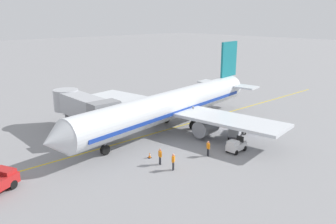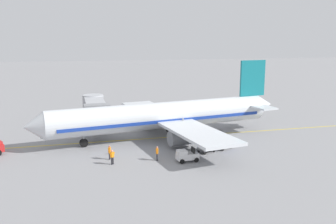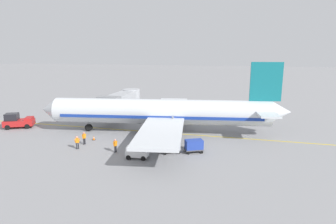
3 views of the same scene
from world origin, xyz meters
name	(u,v)px [view 1 (image 1 of 3)]	position (x,y,z in m)	size (l,w,h in m)	color
ground_plane	(161,131)	(0.00, 0.00, 0.00)	(400.00, 400.00, 0.00)	gray
gate_lead_in_line	(161,131)	(0.00, 0.00, 0.00)	(0.24, 80.00, 0.01)	gold
parked_airliner	(171,106)	(-0.11, -1.71, 3.19)	(30.44, 37.27, 10.63)	silver
jet_bridge	(83,106)	(6.37, 7.57, 3.45)	(12.33, 3.50, 4.98)	#A8AAAF
baggage_tug_lead	(236,146)	(-10.85, -1.55, 0.71)	(1.45, 2.58, 1.62)	silver
baggage_cart_front	(235,131)	(-8.07, -4.99, 0.95)	(2.12, 2.91, 1.58)	#4C4C51
baggage_cart_second_in_train	(243,125)	(-7.25, -7.66, 0.95)	(2.12, 2.91, 1.58)	#4C4C51
ground_crew_wing_walker	(160,156)	(-7.83, 6.89, 0.95)	(0.71, 0.36, 1.69)	#232328
ground_crew_loader	(173,161)	(-9.67, 6.78, 0.95)	(0.47, 0.66, 1.69)	#232328
ground_crew_marshaller	(208,148)	(-9.60, 1.63, 0.95)	(0.70, 0.36, 1.69)	#232328
safety_cone_nose_left	(150,155)	(-5.82, 6.63, 0.29)	(0.36, 0.36, 0.59)	black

